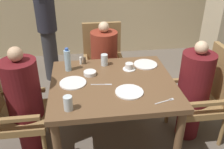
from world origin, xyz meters
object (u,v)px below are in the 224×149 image
at_px(diner_in_right_chair, 193,91).
at_px(water_bottle, 68,60).
at_px(plate_dessert_center, 129,92).
at_px(diner_in_left_chair, 25,102).
at_px(bowl_small, 90,73).
at_px(diner_in_far_chair, 104,63).
at_px(glass_tall_near, 104,60).
at_px(standing_host, 47,23).
at_px(chair_far_side, 103,61).
at_px(chair_left_side, 10,109).
at_px(glass_tall_mid, 68,103).
at_px(plate_main_left, 145,64).
at_px(teacup_with_saucer, 129,67).
at_px(chair_right_side, 207,93).
at_px(plate_main_right, 73,83).

bearing_deg(diner_in_right_chair, water_bottle, 166.77).
xyz_separation_m(diner_in_right_chair, plate_dessert_center, (-0.71, -0.20, 0.17)).
bearing_deg(diner_in_left_chair, bowl_small, 15.04).
height_order(diner_in_far_chair, plate_dessert_center, diner_in_far_chair).
distance_m(water_bottle, glass_tall_near, 0.39).
relative_size(standing_host, bowl_small, 13.16).
distance_m(chair_far_side, water_bottle, 0.81).
bearing_deg(chair_left_side, diner_in_far_chair, 37.96).
bearing_deg(bowl_small, glass_tall_mid, -109.87).
height_order(plate_dessert_center, glass_tall_mid, glass_tall_mid).
relative_size(diner_in_right_chair, glass_tall_mid, 9.00).
relative_size(diner_in_left_chair, plate_main_left, 4.54).
bearing_deg(glass_tall_near, diner_in_left_chair, -155.38).
height_order(glass_tall_near, glass_tall_mid, same).
bearing_deg(bowl_small, diner_in_right_chair, -9.20).
relative_size(chair_far_side, bowl_small, 7.97).
distance_m(teacup_with_saucer, glass_tall_mid, 0.86).
height_order(chair_right_side, plate_main_right, chair_right_side).
relative_size(diner_in_right_chair, plate_dessert_center, 4.40).
bearing_deg(plate_main_right, bowl_small, 41.78).
bearing_deg(glass_tall_mid, water_bottle, 91.16).
distance_m(diner_in_right_chair, glass_tall_mid, 1.30).
bearing_deg(bowl_small, chair_right_side, -8.05).
bearing_deg(chair_left_side, plate_main_left, 12.65).
bearing_deg(water_bottle, diner_in_left_chair, -144.46).
distance_m(diner_in_far_chair, water_bottle, 0.69).
bearing_deg(plate_dessert_center, diner_in_right_chair, 15.91).
bearing_deg(water_bottle, chair_right_side, -11.86).
distance_m(standing_host, plate_dessert_center, 1.89).
distance_m(water_bottle, glass_tall_mid, 0.67).
distance_m(diner_in_left_chair, plate_dessert_center, 0.98).
relative_size(chair_far_side, plate_main_left, 3.96).
distance_m(plate_main_right, glass_tall_mid, 0.41).
bearing_deg(chair_far_side, chair_right_side, -43.02).
xyz_separation_m(plate_dessert_center, bowl_small, (-0.32, 0.37, 0.01)).
height_order(chair_left_side, plate_dessert_center, chair_left_side).
bearing_deg(plate_main_right, diner_in_right_chair, -0.90).
xyz_separation_m(chair_far_side, glass_tall_near, (-0.04, -0.55, 0.28)).
height_order(diner_in_far_chair, standing_host, standing_host).
relative_size(plate_dessert_center, water_bottle, 1.02).
relative_size(diner_in_far_chair, plate_main_left, 4.35).
height_order(chair_far_side, glass_tall_mid, chair_far_side).
bearing_deg(plate_main_left, bowl_small, -166.79).
height_order(diner_in_far_chair, chair_right_side, diner_in_far_chair).
bearing_deg(diner_in_right_chair, plate_main_right, 179.10).
bearing_deg(chair_left_side, glass_tall_mid, -33.75).
distance_m(chair_right_side, teacup_with_saucer, 0.84).
bearing_deg(teacup_with_saucer, diner_in_left_chair, -167.47).
xyz_separation_m(diner_in_left_chair, plate_dessert_center, (0.94, -0.20, 0.16)).
xyz_separation_m(chair_far_side, plate_main_left, (0.39, -0.60, 0.22)).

